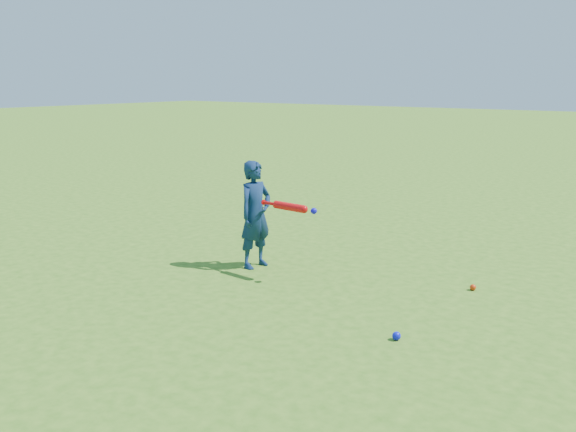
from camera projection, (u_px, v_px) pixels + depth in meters
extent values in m
plane|color=#3A6D1A|center=(211.00, 254.00, 8.05)|extent=(80.00, 80.00, 0.00)
imported|color=#10254B|center=(256.00, 215.00, 7.39)|extent=(0.35, 0.48, 1.25)
sphere|color=red|center=(473.00, 287.00, 6.67)|extent=(0.06, 0.06, 0.06)
sphere|color=#0C13D9|center=(396.00, 336.00, 5.40)|extent=(0.07, 0.07, 0.07)
cylinder|color=red|center=(263.00, 202.00, 7.20)|extent=(0.02, 0.06, 0.06)
cylinder|color=red|center=(270.00, 203.00, 7.14)|extent=(0.20, 0.05, 0.04)
cylinder|color=red|center=(289.00, 207.00, 6.95)|extent=(0.41, 0.12, 0.09)
sphere|color=red|center=(304.00, 209.00, 6.82)|extent=(0.09, 0.09, 0.09)
sphere|color=#110CCC|center=(314.00, 211.00, 6.73)|extent=(0.07, 0.07, 0.07)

